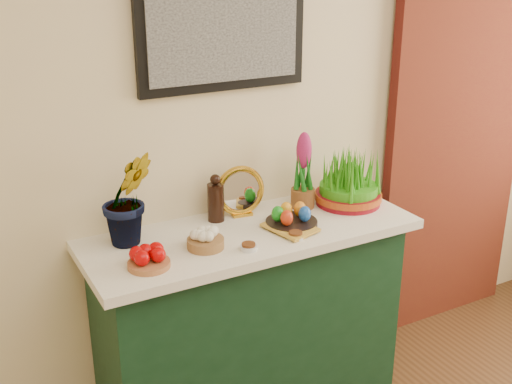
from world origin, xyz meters
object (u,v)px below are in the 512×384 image
book (276,233)px  hyacinth_green (127,183)px  sideboard (251,325)px  mirror (240,192)px  wheatgrass_sabzeh (349,181)px

book → hyacinth_green: bearing=145.4°
sideboard → mirror: (0.03, 0.15, 0.57)m
hyacinth_green → wheatgrass_sabzeh: hyacinth_green is taller
sideboard → mirror: 0.59m
wheatgrass_sabzeh → sideboard: bearing=-176.3°
hyacinth_green → mirror: bearing=5.9°
hyacinth_green → mirror: hyacinth_green is taller
hyacinth_green → wheatgrass_sabzeh: (1.00, -0.07, -0.14)m
hyacinth_green → sideboard: bearing=-12.2°
mirror → book: 0.28m
hyacinth_green → book: size_ratio=2.42×
book → wheatgrass_sabzeh: size_ratio=0.68×
hyacinth_green → book: bearing=-21.7°
sideboard → mirror: bearing=77.4°
hyacinth_green → book: (0.54, -0.22, -0.24)m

